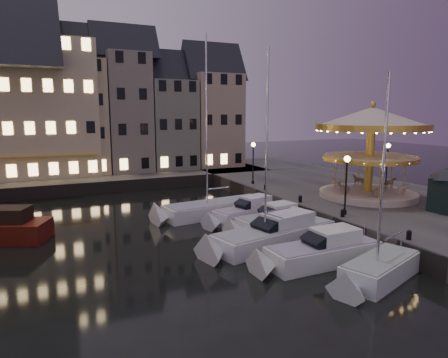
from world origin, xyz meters
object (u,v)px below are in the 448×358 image
streetlamp_c (253,157)px  motorboat_b (317,253)px  bollard_d (265,187)px  carousel (371,135)px  bollard_c (300,198)px  motorboat_c (271,235)px  streetlamp_b (346,176)px  streetlamp_d (387,158)px  motorboat_f (210,210)px  motorboat_d (268,223)px  motorboat_a (376,273)px  motorboat_e (245,214)px  bollard_a (409,234)px  bollard_b (343,213)px

streetlamp_c → motorboat_b: streetlamp_c is taller
bollard_d → carousel: (6.38, -6.25, 4.98)m
bollard_c → motorboat_b: (-4.98, -8.72, -0.96)m
bollard_c → motorboat_c: 7.51m
streetlamp_b → bollard_d: bearing=93.4°
streetlamp_d → carousel: (-5.52, -3.25, 2.57)m
carousel → streetlamp_b: bearing=-147.0°
motorboat_f → bollard_d: bearing=17.4°
motorboat_d → motorboat_f: size_ratio=0.49×
streetlamp_c → motorboat_b: (-5.58, -17.72, -3.38)m
motorboat_c → carousel: motorboat_c is taller
motorboat_c → motorboat_d: (1.41, 2.69, -0.05)m
motorboat_b → streetlamp_b: bearing=37.1°
motorboat_a → motorboat_e: 12.64m
streetlamp_c → streetlamp_d: (11.30, -6.50, 0.00)m
motorboat_b → motorboat_e: 9.41m
streetlamp_c → motorboat_f: size_ratio=0.32×
motorboat_a → motorboat_e: motorboat_a is taller
streetlamp_d → motorboat_c: size_ratio=0.32×
streetlamp_d → motorboat_a: size_ratio=0.40×
streetlamp_c → carousel: carousel is taller
streetlamp_c → bollard_c: bearing=-93.8°
carousel → motorboat_e: bearing=172.6°
bollard_a → motorboat_d: (-4.26, 8.35, -0.97)m
streetlamp_b → bollard_d: (-0.60, 10.00, -2.41)m
bollard_d → motorboat_c: size_ratio=0.04×
motorboat_b → motorboat_d: same height
streetlamp_d → bollard_a: bearing=-132.5°
bollard_b → carousel: size_ratio=0.06×
streetlamp_b → motorboat_f: motorboat_f is taller
motorboat_f → motorboat_c: bearing=-85.3°
motorboat_c → motorboat_a: bearing=-75.6°
motorboat_c → motorboat_b: bearing=-79.8°
bollard_d → motorboat_c: (-5.68, -10.34, -0.92)m
bollard_d → streetlamp_d: bearing=-14.1°
bollard_b → motorboat_a: (-3.85, -6.93, -1.07)m
motorboat_b → motorboat_f: bearing=96.5°
motorboat_e → streetlamp_c: bearing=57.7°
bollard_b → motorboat_c: (-5.68, 0.16, -0.92)m
motorboat_b → motorboat_d: bearing=83.7°
streetlamp_c → motorboat_d: 12.63m
streetlamp_b → motorboat_f: (-6.97, 8.01, -3.49)m
streetlamp_d → motorboat_b: 20.55m
streetlamp_d → bollard_d: size_ratio=7.32×
bollard_c → motorboat_e: size_ratio=0.08×
motorboat_f → streetlamp_c: bearing=38.2°
streetlamp_d → motorboat_b: bearing=-146.4°
motorboat_f → bollard_c: bearing=-28.9°
streetlamp_c → motorboat_e: bearing=-122.3°
streetlamp_c → bollard_a: 19.66m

